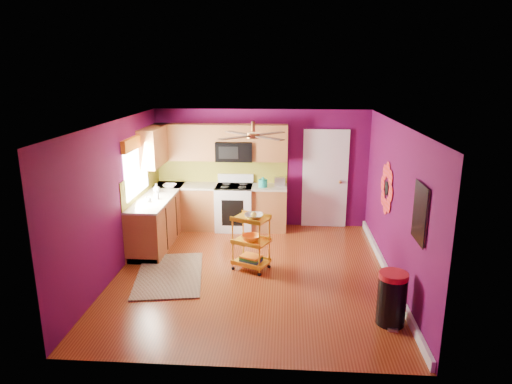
{
  "coord_description": "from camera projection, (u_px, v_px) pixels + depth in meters",
  "views": [
    {
      "loc": [
        0.54,
        -6.98,
        3.3
      ],
      "look_at": [
        0.03,
        0.4,
        1.3
      ],
      "focal_mm": 32.0,
      "sensor_mm": 36.0,
      "label": 1
    }
  ],
  "objects": [
    {
      "name": "ground",
      "position": [
        253.0,
        273.0,
        7.63
      ],
      "size": [
        5.0,
        5.0,
        0.0
      ],
      "primitive_type": "plane",
      "color": "maroon",
      "rests_on": "ground"
    },
    {
      "name": "ceiling_fan",
      "position": [
        253.0,
        135.0,
        7.22
      ],
      "size": [
        1.01,
        1.01,
        0.26
      ],
      "color": "#BF8C3F",
      "rests_on": "ground"
    },
    {
      "name": "rolling_cart",
      "position": [
        251.0,
        240.0,
        7.64
      ],
      "size": [
        0.69,
        0.61,
        1.03
      ],
      "color": "gold",
      "rests_on": "ground"
    },
    {
      "name": "soap_bottle_b",
      "position": [
        156.0,
        188.0,
        8.96
      ],
      "size": [
        0.14,
        0.14,
        0.19
      ],
      "primitive_type": "imported",
      "color": "white",
      "rests_on": "lower_cabinets"
    },
    {
      "name": "room_envelope",
      "position": [
        254.0,
        178.0,
        7.2
      ],
      "size": [
        4.54,
        5.04,
        2.52
      ],
      "color": "#540940",
      "rests_on": "ground"
    },
    {
      "name": "toaster",
      "position": [
        280.0,
        181.0,
        9.5
      ],
      "size": [
        0.22,
        0.15,
        0.18
      ],
      "primitive_type": "cube",
      "color": "beige",
      "rests_on": "lower_cabinets"
    },
    {
      "name": "right_wall_art",
      "position": [
        400.0,
        198.0,
        6.77
      ],
      "size": [
        0.04,
        2.74,
        1.04
      ],
      "color": "black",
      "rests_on": "ground"
    },
    {
      "name": "electric_range",
      "position": [
        234.0,
        207.0,
        9.63
      ],
      "size": [
        0.76,
        0.66,
        1.13
      ],
      "color": "white",
      "rests_on": "ground"
    },
    {
      "name": "counter_cup",
      "position": [
        148.0,
        200.0,
        8.35
      ],
      "size": [
        0.11,
        0.11,
        0.09
      ],
      "primitive_type": "imported",
      "color": "white",
      "rests_on": "lower_cabinets"
    },
    {
      "name": "counter_dish",
      "position": [
        170.0,
        186.0,
        9.38
      ],
      "size": [
        0.27,
        0.27,
        0.07
      ],
      "primitive_type": "imported",
      "color": "white",
      "rests_on": "lower_cabinets"
    },
    {
      "name": "trash_can",
      "position": [
        392.0,
        298.0,
        6.03
      ],
      "size": [
        0.43,
        0.45,
        0.73
      ],
      "color": "black",
      "rests_on": "ground"
    },
    {
      "name": "teal_kettle",
      "position": [
        263.0,
        183.0,
        9.4
      ],
      "size": [
        0.18,
        0.18,
        0.21
      ],
      "color": "#15A391",
      "rests_on": "lower_cabinets"
    },
    {
      "name": "upper_cabinetry",
      "position": [
        200.0,
        145.0,
        9.33
      ],
      "size": [
        2.8,
        2.3,
        1.26
      ],
      "color": "brown",
      "rests_on": "ground"
    },
    {
      "name": "lower_cabinets",
      "position": [
        194.0,
        213.0,
        9.35
      ],
      "size": [
        2.81,
        2.31,
        0.94
      ],
      "color": "brown",
      "rests_on": "ground"
    },
    {
      "name": "panel_door",
      "position": [
        325.0,
        180.0,
        9.64
      ],
      "size": [
        0.95,
        0.11,
        2.15
      ],
      "color": "white",
      "rests_on": "ground"
    },
    {
      "name": "left_window",
      "position": [
        136.0,
        157.0,
        8.33
      ],
      "size": [
        0.08,
        1.35,
        1.08
      ],
      "color": "white",
      "rests_on": "ground"
    },
    {
      "name": "shag_rug",
      "position": [
        169.0,
        275.0,
        7.54
      ],
      "size": [
        1.31,
        1.85,
        0.02
      ],
      "primitive_type": "cube",
      "rotation": [
        0.0,
        0.0,
        0.16
      ],
      "color": "#301C10",
      "rests_on": "ground"
    },
    {
      "name": "soap_bottle_a",
      "position": [
        156.0,
        195.0,
        8.51
      ],
      "size": [
        0.08,
        0.08,
        0.17
      ],
      "primitive_type": "imported",
      "color": "#EA3F72",
      "rests_on": "lower_cabinets"
    }
  ]
}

